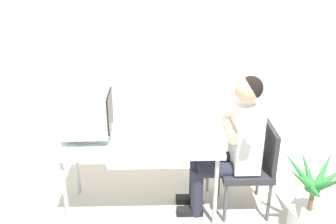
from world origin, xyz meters
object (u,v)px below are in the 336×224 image
(desk, at_px, (141,144))
(person_seated, at_px, (234,141))
(crt_monitor, at_px, (87,112))
(keyboard, at_px, (129,138))
(potted_plant, at_px, (311,203))
(desk_mug, at_px, (133,145))
(office_chair, at_px, (252,164))

(desk, relative_size, person_seated, 1.08)
(crt_monitor, relative_size, keyboard, 1.08)
(keyboard, distance_m, person_seated, 0.91)
(potted_plant, bearing_deg, person_seated, 150.08)
(potted_plant, height_order, desk_mug, desk_mug)
(desk, xyz_separation_m, office_chair, (0.99, -0.03, -0.20))
(desk, height_order, keyboard, keyboard)
(keyboard, relative_size, office_chair, 0.49)
(keyboard, bearing_deg, potted_plant, -13.64)
(person_seated, bearing_deg, office_chair, 0.00)
(desk, xyz_separation_m, person_seated, (0.81, -0.03, 0.03))
(crt_monitor, relative_size, office_chair, 0.53)
(office_chair, distance_m, desk_mug, 1.10)
(keyboard, relative_size, potted_plant, 0.55)
(person_seated, distance_m, desk_mug, 0.88)
(office_chair, xyz_separation_m, desk_mug, (-1.04, -0.18, 0.31))
(office_chair, height_order, desk_mug, desk_mug)
(keyboard, xyz_separation_m, person_seated, (0.91, -0.02, -0.04))
(office_chair, xyz_separation_m, person_seated, (-0.18, -0.00, 0.23))
(potted_plant, relative_size, desk_mug, 6.89)
(office_chair, bearing_deg, desk_mug, -170.31)
(potted_plant, distance_m, desk_mug, 1.56)
(keyboard, height_order, potted_plant, keyboard)
(office_chair, bearing_deg, crt_monitor, 177.78)
(keyboard, bearing_deg, office_chair, -0.97)
(person_seated, relative_size, desk_mug, 11.95)
(person_seated, relative_size, potted_plant, 1.73)
(keyboard, distance_m, office_chair, 1.13)
(crt_monitor, relative_size, desk_mug, 4.09)
(crt_monitor, height_order, potted_plant, crt_monitor)
(keyboard, bearing_deg, crt_monitor, 173.85)
(crt_monitor, height_order, desk_mug, crt_monitor)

